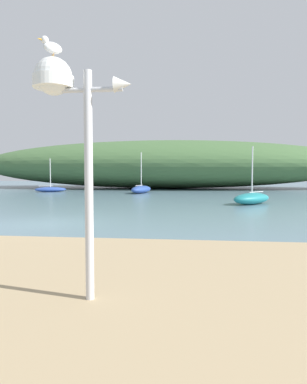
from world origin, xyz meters
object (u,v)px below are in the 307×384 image
at_px(mast_structure, 63,98).
at_px(sailboat_near_shore, 51,189).
at_px(seagull_on_radar, 52,46).
at_px(sailboat_far_left, 141,189).
at_px(sailboat_mid_channel, 252,198).

distance_m(mast_structure, sailboat_near_shore, 30.67).
distance_m(seagull_on_radar, sailboat_far_left, 27.43).
bearing_deg(sailboat_mid_channel, seagull_on_radar, -108.75).
xyz_separation_m(mast_structure, seagull_on_radar, (-0.15, -0.01, 0.71)).
distance_m(mast_structure, seagull_on_radar, 0.73).
distance_m(mast_structure, sailboat_mid_channel, 17.99).
bearing_deg(mast_structure, sailboat_mid_channel, 71.71).
height_order(seagull_on_radar, sailboat_far_left, sailboat_far_left).
relative_size(seagull_on_radar, sailboat_mid_channel, 0.09).
bearing_deg(seagull_on_radar, sailboat_near_shore, 113.68).
bearing_deg(sailboat_far_left, sailboat_near_shore, 174.87).
xyz_separation_m(seagull_on_radar, sailboat_near_shore, (-12.25, 27.93, -3.48)).
bearing_deg(sailboat_far_left, mast_structure, -83.76).
bearing_deg(sailboat_near_shore, sailboat_far_left, -5.13).
height_order(mast_structure, sailboat_far_left, sailboat_far_left).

